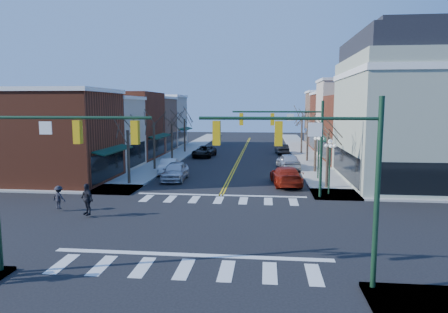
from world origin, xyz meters
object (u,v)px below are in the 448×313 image
(pedestrian_dark_a, at_px, (87,199))
(pedestrian_dark_b, at_px, (59,197))
(car_left_far, at_px, (204,151))
(car_right_mid, at_px, (288,161))
(car_left_near, at_px, (175,171))
(car_right_near, at_px, (286,176))
(victorian_corner, at_px, (418,108))
(lamppost_midblock, at_px, (319,148))
(car_right_far, at_px, (282,149))
(car_left_mid, at_px, (168,166))
(lamppost_corner, at_px, (330,157))

(pedestrian_dark_a, distance_m, pedestrian_dark_b, 2.72)
(car_left_far, distance_m, car_right_mid, 14.02)
(car_left_near, xyz_separation_m, car_right_near, (10.05, -1.20, -0.02))
(pedestrian_dark_a, bearing_deg, victorian_corner, 63.31)
(car_left_near, height_order, pedestrian_dark_b, car_left_near)
(car_right_near, bearing_deg, car_left_near, -12.97)
(car_left_far, bearing_deg, pedestrian_dark_a, -90.40)
(lamppost_midblock, height_order, pedestrian_dark_a, lamppost_midblock)
(car_right_far, bearing_deg, car_left_mid, 49.65)
(car_left_mid, bearing_deg, lamppost_midblock, -13.71)
(lamppost_midblock, xyz_separation_m, pedestrian_dark_b, (-18.20, -12.88, -2.05))
(car_right_near, bearing_deg, car_right_far, -97.48)
(car_left_far, relative_size, pedestrian_dark_b, 3.48)
(lamppost_midblock, relative_size, car_left_near, 0.87)
(lamppost_corner, height_order, pedestrian_dark_b, lamppost_corner)
(victorian_corner, height_order, car_left_mid, victorian_corner)
(lamppost_midblock, bearing_deg, victorian_corner, -3.45)
(victorian_corner, height_order, lamppost_corner, victorian_corner)
(car_left_far, relative_size, car_right_far, 1.22)
(victorian_corner, relative_size, car_right_near, 2.52)
(pedestrian_dark_a, xyz_separation_m, pedestrian_dark_b, (-2.45, 1.15, -0.22))
(car_left_far, height_order, car_right_near, car_right_near)
(car_left_far, distance_m, car_right_near, 20.57)
(lamppost_midblock, height_order, car_left_far, lamppost_midblock)
(car_right_far, bearing_deg, car_right_near, 82.80)
(lamppost_corner, bearing_deg, pedestrian_dark_a, -154.43)
(car_left_far, distance_m, car_right_far, 11.24)
(lamppost_corner, distance_m, car_right_near, 5.36)
(victorian_corner, relative_size, pedestrian_dark_a, 7.28)
(car_left_near, relative_size, car_left_mid, 1.11)
(lamppost_midblock, xyz_separation_m, car_right_far, (-2.56, 19.52, -2.25))
(pedestrian_dark_a, bearing_deg, car_left_mid, 119.83)
(lamppost_corner, xyz_separation_m, car_left_near, (-13.11, 5.04, -2.12))
(car_right_far, distance_m, pedestrian_dark_a, 36.06)
(lamppost_corner, height_order, car_right_mid, lamppost_corner)
(car_left_near, height_order, car_right_far, car_left_near)
(car_right_far, bearing_deg, car_right_mid, 84.82)
(lamppost_midblock, relative_size, car_left_mid, 0.97)
(car_left_near, height_order, car_right_mid, car_right_mid)
(car_left_near, bearing_deg, lamppost_corner, -22.23)
(lamppost_midblock, height_order, car_left_near, lamppost_midblock)
(car_left_mid, bearing_deg, pedestrian_dark_b, -109.65)
(car_right_near, relative_size, pedestrian_dark_a, 2.88)
(car_left_near, xyz_separation_m, car_right_mid, (10.72, 7.65, 0.02))
(car_left_near, relative_size, car_right_near, 0.88)
(lamppost_midblock, distance_m, car_right_near, 4.59)
(victorian_corner, distance_m, lamppost_midblock, 9.10)
(victorian_corner, height_order, pedestrian_dark_b, victorian_corner)
(car_left_near, relative_size, car_right_mid, 0.98)
(car_left_mid, bearing_deg, car_left_near, -72.54)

